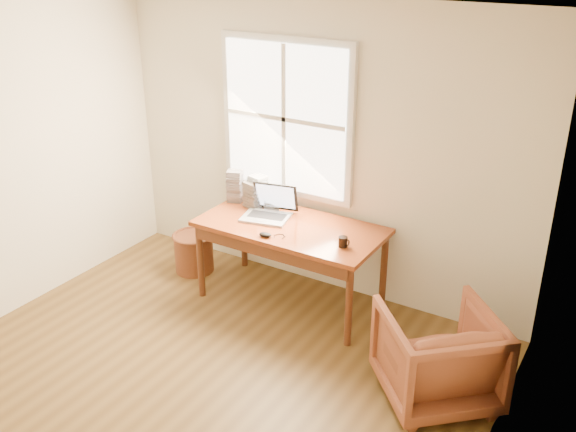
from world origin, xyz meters
name	(u,v)px	position (x,y,z in m)	size (l,w,h in m)	color
room_shell	(152,236)	(-0.02, 0.16, 1.32)	(4.04, 4.54, 2.64)	brown
desk	(291,227)	(0.00, 1.80, 0.73)	(1.60, 0.80, 0.04)	brown
armchair	(438,356)	(1.55, 1.21, 0.35)	(0.74, 0.77, 0.70)	brown
wicker_stool	(194,253)	(-1.10, 1.80, 0.19)	(0.37, 0.37, 0.37)	brown
laptop	(265,205)	(-0.26, 1.79, 0.88)	(0.36, 0.38, 0.27)	#A5A7AB
mouse	(265,235)	(-0.06, 1.50, 0.77)	(0.11, 0.06, 0.04)	black
coffee_mug	(343,242)	(0.57, 1.67, 0.79)	(0.07, 0.07, 0.08)	black
cd_stack_a	(258,191)	(-0.47, 2.01, 0.90)	(0.15, 0.13, 0.29)	#B5BBC1
cd_stack_b	(254,194)	(-0.49, 1.97, 0.87)	(0.16, 0.14, 0.24)	#29282E
cd_stack_c	(235,186)	(-0.72, 1.99, 0.90)	(0.13, 0.12, 0.30)	#9796A3
cd_stack_d	(273,199)	(-0.33, 2.04, 0.84)	(0.14, 0.12, 0.18)	silver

